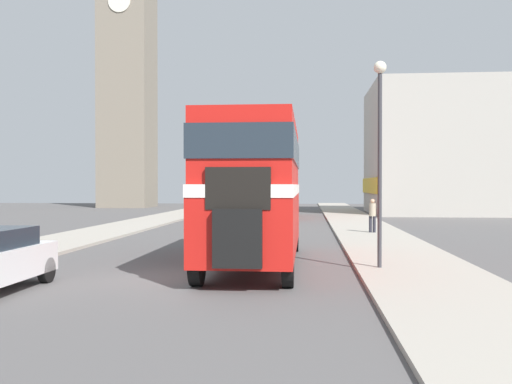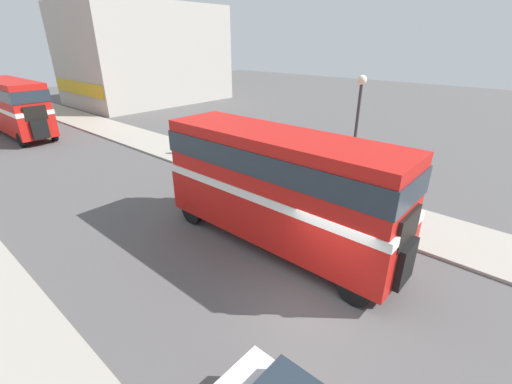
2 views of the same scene
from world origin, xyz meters
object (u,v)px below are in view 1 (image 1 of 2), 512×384
Objects in this scene: pedestrian_walking at (372,213)px; double_decker_bus at (256,182)px; church_tower at (127,39)px; bus_distant at (273,184)px; street_lamp at (380,132)px.

double_decker_bus is at bearing -113.35° from pedestrian_walking.
church_tower is (-18.25, 44.24, 16.04)m from double_decker_bus.
pedestrian_walking is at bearing 66.65° from double_decker_bus.
street_lamp is at bearing -80.12° from bus_distant.
bus_distant reaches higher than pedestrian_walking.
bus_distant is at bearing 111.85° from pedestrian_walking.
bus_distant is 30.07m from church_tower.
pedestrian_walking is 44.01m from church_tower.
double_decker_bus is 12.17m from pedestrian_walking.
double_decker_bus is 1.61× the size of street_lamp.
church_tower is (-23.04, 33.15, 17.54)m from pedestrian_walking.
street_lamp is (3.62, -1.01, 1.40)m from double_decker_bus.
street_lamp is (-1.16, -12.10, 2.90)m from pedestrian_walking.
pedestrian_walking is 0.05× the size of church_tower.
pedestrian_walking is at bearing 84.50° from street_lamp.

